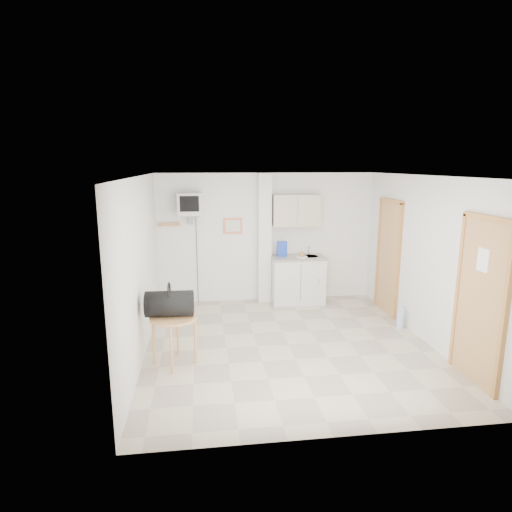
{
  "coord_description": "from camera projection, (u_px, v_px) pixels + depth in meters",
  "views": [
    {
      "loc": [
        -1.25,
        -5.89,
        2.66
      ],
      "look_at": [
        -0.41,
        0.6,
        1.25
      ],
      "focal_mm": 30.0,
      "sensor_mm": 36.0,
      "label": 1
    }
  ],
  "objects": [
    {
      "name": "duffel_bag",
      "position": [
        170.0,
        303.0,
        5.66
      ],
      "size": [
        0.64,
        0.37,
        0.47
      ],
      "rotation": [
        0.0,
        0.0,
        -0.04
      ],
      "color": "black",
      "rests_on": "round_table"
    },
    {
      "name": "kitchenette",
      "position": [
        297.0,
        262.0,
        8.28
      ],
      "size": [
        1.03,
        0.58,
        2.1
      ],
      "color": "silver",
      "rests_on": "ground"
    },
    {
      "name": "ground",
      "position": [
        288.0,
        345.0,
        6.43
      ],
      "size": [
        4.5,
        4.5,
        0.0
      ],
      "primitive_type": "plane",
      "color": "#BBB194",
      "rests_on": "ground"
    },
    {
      "name": "round_table",
      "position": [
        174.0,
        323.0,
        5.7
      ],
      "size": [
        0.64,
        0.64,
        0.68
      ],
      "rotation": [
        0.0,
        0.0,
        -0.1
      ],
      "color": "#BC8649",
      "rests_on": "ground"
    },
    {
      "name": "water_bottle",
      "position": [
        400.0,
        318.0,
        7.07
      ],
      "size": [
        0.12,
        0.12,
        0.37
      ],
      "color": "#A8C2DD",
      "rests_on": "ground"
    },
    {
      "name": "crt_television",
      "position": [
        190.0,
        205.0,
        7.8
      ],
      "size": [
        0.44,
        0.45,
        2.15
      ],
      "color": "slate",
      "rests_on": "ground"
    },
    {
      "name": "room_envelope",
      "position": [
        305.0,
        243.0,
        6.23
      ],
      "size": [
        4.24,
        4.54,
        2.55
      ],
      "color": "white",
      "rests_on": "ground"
    }
  ]
}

